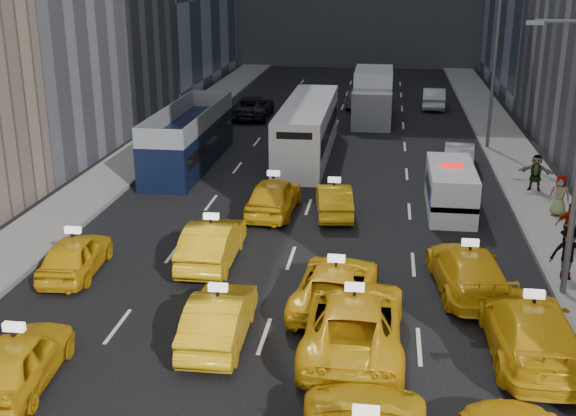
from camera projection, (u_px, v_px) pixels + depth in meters
name	position (u px, v px, depth m)	size (l,w,h in m)	color
sidewalk_west	(123.00, 167.00, 38.50)	(3.00, 90.00, 0.15)	gray
sidewalk_east	(529.00, 183.00, 35.82)	(3.00, 90.00, 0.15)	gray
curb_west	(149.00, 168.00, 38.31)	(0.15, 90.00, 0.18)	slate
curb_east	(499.00, 181.00, 36.00)	(0.15, 90.00, 0.18)	slate
streetlight_far	(492.00, 65.00, 40.99)	(2.15, 0.22, 9.00)	#595B60
taxi_8	(18.00, 360.00, 18.52)	(1.75, 4.35, 1.48)	gold
taxi_9	(219.00, 318.00, 20.75)	(1.57, 4.49, 1.48)	gold
taxi_10	(354.00, 321.00, 20.35)	(2.77, 6.02, 1.67)	gold
taxi_11	(530.00, 329.00, 19.94)	(2.33, 5.74, 1.67)	gold
taxi_12	(75.00, 255.00, 25.26)	(1.69, 4.21, 1.43)	gold
taxi_13	(212.00, 242.00, 26.20)	(1.67, 4.80, 1.58)	gold
taxi_14	(336.00, 285.00, 22.90)	(2.36, 5.11, 1.42)	gold
taxi_15	(468.00, 270.00, 23.90)	(2.14, 5.26, 1.53)	gold
taxi_16	(274.00, 196.00, 31.38)	(1.91, 4.75, 1.62)	gold
taxi_17	(334.00, 200.00, 31.28)	(1.44, 4.14, 1.36)	gold
nypd_van	(450.00, 190.00, 31.63)	(2.53, 5.28, 2.18)	silver
double_decker	(189.00, 137.00, 38.77)	(2.77, 10.81, 3.12)	black
city_bus	(308.00, 130.00, 40.58)	(4.02, 12.23, 3.10)	silver
box_truck	(373.00, 96.00, 49.74)	(3.32, 7.76, 3.45)	silver
misc_car_0	(459.00, 155.00, 38.40)	(1.51, 4.33, 1.43)	#AAACB1
misc_car_1	(252.00, 107.00, 50.99)	(2.57, 5.57, 1.55)	black
misc_car_2	(362.00, 96.00, 55.05)	(2.18, 5.37, 1.56)	slate
misc_car_3	(321.00, 101.00, 53.42)	(1.68, 4.19, 1.43)	black
misc_car_4	(434.00, 98.00, 54.42)	(1.63, 4.69, 1.54)	#ADAFB5
pedestrian_2	(569.00, 253.00, 24.43)	(1.23, 0.51, 1.90)	gray
pedestrian_3	(569.00, 225.00, 27.21)	(1.04, 0.47, 1.77)	gray
pedestrian_4	(559.00, 195.00, 30.71)	(0.87, 0.48, 1.79)	gray
pedestrian_5	(536.00, 172.00, 34.14)	(1.61, 0.46, 1.74)	gray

